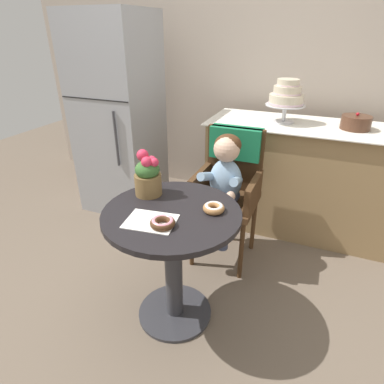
{
  "coord_description": "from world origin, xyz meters",
  "views": [
    {
      "loc": [
        0.64,
        -1.27,
        1.55
      ],
      "look_at": [
        0.05,
        0.15,
        0.77
      ],
      "focal_mm": 30.06,
      "sensor_mm": 36.0,
      "label": 1
    }
  ],
  "objects_px": {
    "wicker_chair": "(231,174)",
    "donut_mid": "(214,208)",
    "seated_child": "(224,178)",
    "tiered_cake_stand": "(286,96)",
    "flower_vase": "(148,175)",
    "round_layer_cake": "(356,123)",
    "cafe_table": "(173,245)",
    "refrigerator": "(119,118)",
    "donut_front": "(163,222)"
  },
  "relations": [
    {
      "from": "seated_child",
      "to": "round_layer_cake",
      "type": "height_order",
      "value": "round_layer_cake"
    },
    {
      "from": "donut_front",
      "to": "tiered_cake_stand",
      "type": "xyz_separation_m",
      "value": [
        0.32,
        1.44,
        0.36
      ]
    },
    {
      "from": "round_layer_cake",
      "to": "tiered_cake_stand",
      "type": "bearing_deg",
      "value": -179.35
    },
    {
      "from": "flower_vase",
      "to": "tiered_cake_stand",
      "type": "height_order",
      "value": "tiered_cake_stand"
    },
    {
      "from": "seated_child",
      "to": "tiered_cake_stand",
      "type": "height_order",
      "value": "tiered_cake_stand"
    },
    {
      "from": "wicker_chair",
      "to": "refrigerator",
      "type": "distance_m",
      "value": 1.22
    },
    {
      "from": "donut_mid",
      "to": "round_layer_cake",
      "type": "height_order",
      "value": "round_layer_cake"
    },
    {
      "from": "wicker_chair",
      "to": "donut_mid",
      "type": "xyz_separation_m",
      "value": [
        0.1,
        -0.66,
        0.1
      ]
    },
    {
      "from": "refrigerator",
      "to": "tiered_cake_stand",
      "type": "bearing_deg",
      "value": 8.17
    },
    {
      "from": "refrigerator",
      "to": "donut_front",
      "type": "bearing_deg",
      "value": -49.21
    },
    {
      "from": "cafe_table",
      "to": "seated_child",
      "type": "height_order",
      "value": "seated_child"
    },
    {
      "from": "wicker_chair",
      "to": "refrigerator",
      "type": "relative_size",
      "value": 0.56
    },
    {
      "from": "wicker_chair",
      "to": "donut_front",
      "type": "bearing_deg",
      "value": -91.23
    },
    {
      "from": "flower_vase",
      "to": "round_layer_cake",
      "type": "relative_size",
      "value": 1.21
    },
    {
      "from": "seated_child",
      "to": "round_layer_cake",
      "type": "xyz_separation_m",
      "value": [
        0.75,
        0.72,
        0.27
      ]
    },
    {
      "from": "seated_child",
      "to": "tiered_cake_stand",
      "type": "distance_m",
      "value": 0.87
    },
    {
      "from": "tiered_cake_stand",
      "to": "refrigerator",
      "type": "height_order",
      "value": "refrigerator"
    },
    {
      "from": "cafe_table",
      "to": "donut_front",
      "type": "xyz_separation_m",
      "value": [
        0.02,
        -0.14,
        0.23
      ]
    },
    {
      "from": "flower_vase",
      "to": "refrigerator",
      "type": "bearing_deg",
      "value": 130.95
    },
    {
      "from": "wicker_chair",
      "to": "donut_front",
      "type": "distance_m",
      "value": 0.89
    },
    {
      "from": "wicker_chair",
      "to": "round_layer_cake",
      "type": "bearing_deg",
      "value": 40.53
    },
    {
      "from": "seated_child",
      "to": "round_layer_cake",
      "type": "distance_m",
      "value": 1.08
    },
    {
      "from": "wicker_chair",
      "to": "donut_mid",
      "type": "distance_m",
      "value": 0.67
    },
    {
      "from": "donut_front",
      "to": "flower_vase",
      "type": "height_order",
      "value": "flower_vase"
    },
    {
      "from": "seated_child",
      "to": "refrigerator",
      "type": "relative_size",
      "value": 0.43
    },
    {
      "from": "tiered_cake_stand",
      "to": "round_layer_cake",
      "type": "relative_size",
      "value": 1.57
    },
    {
      "from": "wicker_chair",
      "to": "tiered_cake_stand",
      "type": "xyz_separation_m",
      "value": [
        0.25,
        0.56,
        0.46
      ]
    },
    {
      "from": "flower_vase",
      "to": "refrigerator",
      "type": "height_order",
      "value": "refrigerator"
    },
    {
      "from": "wicker_chair",
      "to": "donut_mid",
      "type": "bearing_deg",
      "value": -77.61
    },
    {
      "from": "round_layer_cake",
      "to": "wicker_chair",
      "type": "bearing_deg",
      "value": -143.16
    },
    {
      "from": "cafe_table",
      "to": "flower_vase",
      "type": "relative_size",
      "value": 2.87
    },
    {
      "from": "cafe_table",
      "to": "tiered_cake_stand",
      "type": "xyz_separation_m",
      "value": [
        0.34,
        1.3,
        0.59
      ]
    },
    {
      "from": "wicker_chair",
      "to": "donut_front",
      "type": "relative_size",
      "value": 7.94
    },
    {
      "from": "donut_mid",
      "to": "flower_vase",
      "type": "relative_size",
      "value": 0.44
    },
    {
      "from": "wicker_chair",
      "to": "flower_vase",
      "type": "bearing_deg",
      "value": -112.53
    },
    {
      "from": "wicker_chair",
      "to": "refrigerator",
      "type": "height_order",
      "value": "refrigerator"
    },
    {
      "from": "donut_front",
      "to": "round_layer_cake",
      "type": "relative_size",
      "value": 0.58
    },
    {
      "from": "cafe_table",
      "to": "flower_vase",
      "type": "bearing_deg",
      "value": 148.42
    },
    {
      "from": "donut_mid",
      "to": "refrigerator",
      "type": "xyz_separation_m",
      "value": [
        -1.25,
        1.02,
        0.11
      ]
    },
    {
      "from": "donut_front",
      "to": "tiered_cake_stand",
      "type": "bearing_deg",
      "value": 77.43
    },
    {
      "from": "donut_front",
      "to": "round_layer_cake",
      "type": "height_order",
      "value": "round_layer_cake"
    },
    {
      "from": "donut_front",
      "to": "round_layer_cake",
      "type": "distance_m",
      "value": 1.68
    },
    {
      "from": "seated_child",
      "to": "donut_mid",
      "type": "height_order",
      "value": "seated_child"
    },
    {
      "from": "cafe_table",
      "to": "donut_mid",
      "type": "relative_size",
      "value": 6.48
    },
    {
      "from": "cafe_table",
      "to": "wicker_chair",
      "type": "xyz_separation_m",
      "value": [
        0.1,
        0.74,
        0.13
      ]
    },
    {
      "from": "donut_front",
      "to": "flower_vase",
      "type": "distance_m",
      "value": 0.36
    },
    {
      "from": "wicker_chair",
      "to": "tiered_cake_stand",
      "type": "bearing_deg",
      "value": 69.99
    },
    {
      "from": "donut_mid",
      "to": "round_layer_cake",
      "type": "relative_size",
      "value": 0.54
    },
    {
      "from": "seated_child",
      "to": "donut_front",
      "type": "relative_size",
      "value": 6.04
    },
    {
      "from": "refrigerator",
      "to": "cafe_table",
      "type": "bearing_deg",
      "value": -46.33
    }
  ]
}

